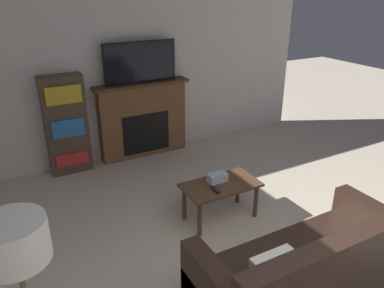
{
  "coord_description": "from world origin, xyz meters",
  "views": [
    {
      "loc": [
        -1.94,
        -0.96,
        2.52
      ],
      "look_at": [
        0.01,
        2.62,
        0.75
      ],
      "focal_mm": 35.0,
      "sensor_mm": 36.0,
      "label": 1
    }
  ],
  "objects_px": {
    "fireplace": "(143,119)",
    "tv": "(141,62)",
    "bookshelf": "(66,125)",
    "floor_lamp": "(17,261)",
    "coffee_table": "(221,189)",
    "couch": "(307,275)"
  },
  "relations": [
    {
      "from": "bookshelf",
      "to": "floor_lamp",
      "type": "relative_size",
      "value": 0.94
    },
    {
      "from": "fireplace",
      "to": "floor_lamp",
      "type": "relative_size",
      "value": 0.98
    },
    {
      "from": "coffee_table",
      "to": "bookshelf",
      "type": "distance_m",
      "value": 2.42
    },
    {
      "from": "tv",
      "to": "coffee_table",
      "type": "distance_m",
      "value": 2.33
    },
    {
      "from": "floor_lamp",
      "to": "bookshelf",
      "type": "bearing_deg",
      "value": 75.99
    },
    {
      "from": "tv",
      "to": "bookshelf",
      "type": "bearing_deg",
      "value": -179.82
    },
    {
      "from": "fireplace",
      "to": "tv",
      "type": "bearing_deg",
      "value": -90.0
    },
    {
      "from": "floor_lamp",
      "to": "couch",
      "type": "bearing_deg",
      "value": -1.14
    },
    {
      "from": "tv",
      "to": "bookshelf",
      "type": "xyz_separation_m",
      "value": [
        -1.15,
        -0.0,
        -0.76
      ]
    },
    {
      "from": "fireplace",
      "to": "bookshelf",
      "type": "distance_m",
      "value": 1.15
    },
    {
      "from": "couch",
      "to": "coffee_table",
      "type": "height_order",
      "value": "couch"
    },
    {
      "from": "fireplace",
      "to": "coffee_table",
      "type": "height_order",
      "value": "fireplace"
    },
    {
      "from": "fireplace",
      "to": "bookshelf",
      "type": "bearing_deg",
      "value": -178.83
    },
    {
      "from": "fireplace",
      "to": "tv",
      "type": "xyz_separation_m",
      "value": [
        -0.0,
        -0.02,
        0.88
      ]
    },
    {
      "from": "couch",
      "to": "bookshelf",
      "type": "distance_m",
      "value": 3.68
    },
    {
      "from": "bookshelf",
      "to": "tv",
      "type": "bearing_deg",
      "value": 0.18
    },
    {
      "from": "coffee_table",
      "to": "floor_lamp",
      "type": "distance_m",
      "value": 2.66
    },
    {
      "from": "fireplace",
      "to": "couch",
      "type": "relative_size",
      "value": 0.78
    },
    {
      "from": "fireplace",
      "to": "floor_lamp",
      "type": "height_order",
      "value": "floor_lamp"
    },
    {
      "from": "coffee_table",
      "to": "bookshelf",
      "type": "height_order",
      "value": "bookshelf"
    },
    {
      "from": "fireplace",
      "to": "tv",
      "type": "height_order",
      "value": "tv"
    },
    {
      "from": "bookshelf",
      "to": "floor_lamp",
      "type": "xyz_separation_m",
      "value": [
        -0.85,
        -3.42,
        0.56
      ]
    }
  ]
}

